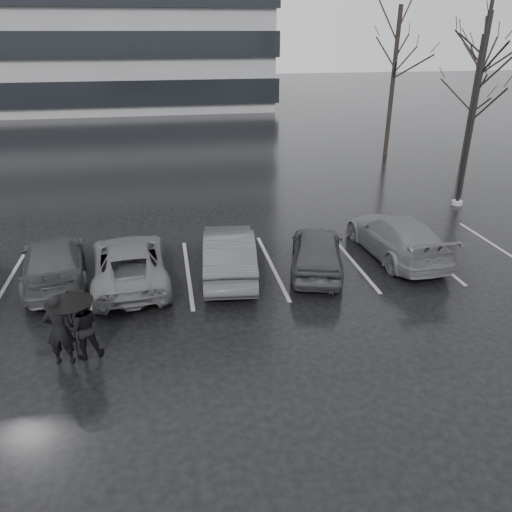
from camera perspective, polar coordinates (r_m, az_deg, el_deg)
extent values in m
plane|color=black|center=(14.44, 1.59, -5.53)|extent=(160.00, 160.00, 0.00)
imported|color=black|center=(16.28, 6.97, 0.66)|extent=(2.69, 4.36, 1.39)
imported|color=#2C2C2E|center=(15.89, -3.10, 0.39)|extent=(2.03, 4.65, 1.49)
imported|color=#47484A|center=(15.88, -14.27, -0.73)|extent=(2.54, 4.89, 1.32)
imported|color=black|center=(16.66, -22.12, -0.62)|extent=(2.59, 4.79, 1.32)
imported|color=#47484A|center=(17.88, 15.74, 2.18)|extent=(2.26, 5.00, 1.42)
imported|color=black|center=(12.49, -21.56, -7.87)|extent=(0.66, 0.45, 1.78)
imported|color=black|center=(12.57, -19.17, -7.65)|extent=(0.92, 0.79, 1.64)
cylinder|color=black|center=(12.58, -20.09, -7.95)|extent=(0.02, 0.02, 1.57)
cone|color=black|center=(12.15, -20.69, -4.40)|extent=(1.08, 1.08, 0.28)
sphere|color=black|center=(12.09, -20.79, -3.83)|extent=(0.05, 0.05, 0.05)
cylinder|color=gray|center=(24.36, 21.99, 5.68)|extent=(0.47, 0.47, 0.19)
cylinder|color=black|center=(23.49, 23.63, 15.31)|extent=(0.15, 0.15, 8.52)
cube|color=#979799|center=(17.18, -26.78, -3.20)|extent=(0.12, 5.00, 0.00)
cube|color=#979799|center=(16.56, -17.50, -2.59)|extent=(0.12, 5.00, 0.00)
cube|color=#979799|center=(16.40, -7.78, -1.88)|extent=(0.12, 5.00, 0.00)
cube|color=#979799|center=(16.71, 1.83, -1.12)|extent=(0.12, 5.00, 0.00)
cube|color=#979799|center=(17.47, 10.85, -0.38)|extent=(0.12, 5.00, 0.00)
cube|color=#979799|center=(18.63, 18.92, 0.29)|extent=(0.12, 5.00, 0.00)
cube|color=#979799|center=(20.11, 25.93, 0.87)|extent=(0.12, 5.00, 0.00)
cylinder|color=black|center=(26.81, 23.72, 15.64)|extent=(0.26, 0.26, 8.00)
cylinder|color=black|center=(31.55, 23.52, 15.80)|extent=(0.26, 0.26, 7.00)
cylinder|color=black|center=(32.38, 15.34, 18.42)|extent=(0.26, 0.26, 8.50)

